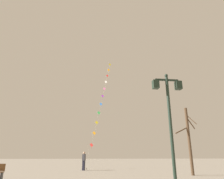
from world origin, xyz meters
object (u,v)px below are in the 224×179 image
at_px(kite_flyer, 84,160).
at_px(bare_tree, 189,139).
at_px(kite_train, 102,100).
at_px(twin_lantern_lamp_post, 169,106).

height_order(kite_flyer, bare_tree, bare_tree).
distance_m(kite_flyer, bare_tree, 10.13).
distance_m(kite_train, bare_tree, 15.22).
relative_size(kite_flyer, bare_tree, 0.35).
bearing_deg(kite_train, bare_tree, -65.87).
height_order(twin_lantern_lamp_post, kite_train, kite_train).
relative_size(twin_lantern_lamp_post, kite_flyer, 2.97).
height_order(twin_lantern_lamp_post, kite_flyer, twin_lantern_lamp_post).
distance_m(kite_train, kite_flyer, 10.37).
bearing_deg(kite_train, kite_flyer, -108.20).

